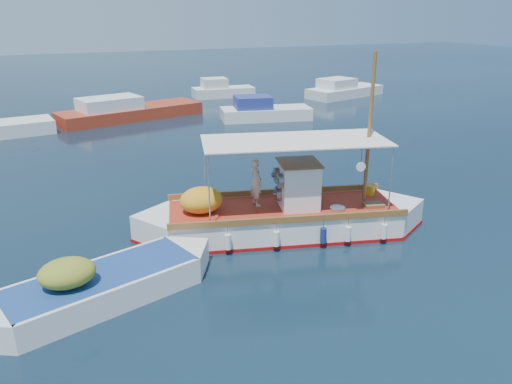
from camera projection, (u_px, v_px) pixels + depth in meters
name	position (u px, v px, depth m)	size (l,w,h in m)	color
ground	(299.00, 236.00, 16.46)	(160.00, 160.00, 0.00)	black
fishing_caique	(281.00, 218.00, 16.54)	(9.60, 4.37, 6.04)	white
dinghy	(100.00, 289.00, 12.69)	(6.32, 3.19, 1.61)	white
bg_boat_n	(127.00, 112.00, 33.75)	(10.08, 5.18, 1.80)	#A1311A
bg_boat_ne	(263.00, 112.00, 33.64)	(6.31, 3.37, 1.80)	silver
bg_boat_e	(343.00, 91.00, 42.51)	(7.50, 4.41, 1.80)	silver
bg_boat_far_n	(221.00, 91.00, 42.39)	(5.28, 2.46, 1.80)	silver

